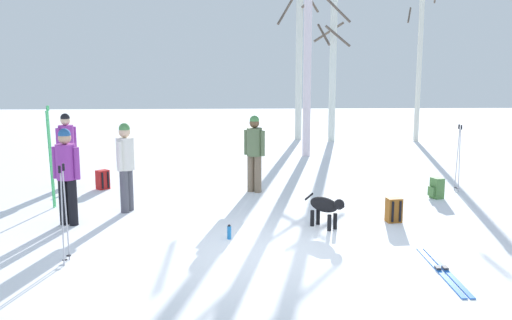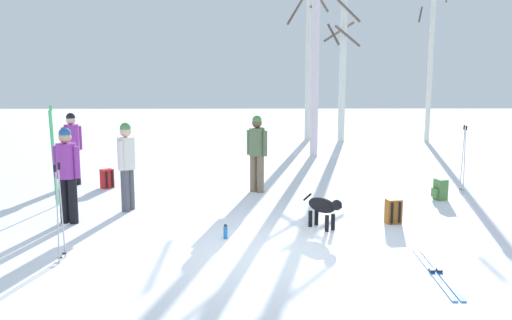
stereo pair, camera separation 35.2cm
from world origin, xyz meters
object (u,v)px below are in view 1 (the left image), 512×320
birch_tree_0 (309,24)px  birch_tree_3 (420,41)px  ski_poles_0 (64,211)px  water_bottle_0 (65,190)px  dog (326,206)px  backpack_2 (103,180)px  backpack_1 (437,188)px  birch_tree_2 (333,52)px  ski_pair_planted_1 (51,158)px  ski_poles_1 (458,156)px  person_4 (66,170)px  birch_tree_1 (299,36)px  ski_pair_lying_0 (442,270)px  person_3 (67,145)px  backpack_0 (394,210)px  person_1 (126,161)px  person_0 (254,149)px  water_bottle_1 (229,232)px

birch_tree_0 → birch_tree_3: birch_tree_0 is taller
ski_poles_0 → water_bottle_0: (-1.34, 4.42, -0.66)m
dog → backpack_2: size_ratio=1.63×
birch_tree_0 → birch_tree_3: 5.72m
backpack_1 → birch_tree_2: birch_tree_2 is taller
ski_pair_planted_1 → ski_poles_1: 8.68m
ski_pair_planted_1 → birch_tree_3: bearing=43.0°
backpack_2 → backpack_1: bearing=-9.3°
dog → ski_poles_0: (-3.97, -1.57, 0.37)m
person_4 → birch_tree_3: bearing=48.2°
dog → ski_poles_0: 4.28m
dog → birch_tree_1: (0.90, 12.08, 3.55)m
dog → birch_tree_0: (0.72, 8.01, 3.68)m
backpack_2 → birch_tree_1: (5.50, 8.75, 3.72)m
ski_pair_planted_1 → ski_pair_lying_0: bearing=-30.0°
person_3 → backpack_0: size_ratio=3.90×
person_1 → ski_poles_0: size_ratio=1.21×
person_0 → birch_tree_2: size_ratio=0.27×
backpack_2 → water_bottle_1: size_ratio=1.85×
ski_poles_1 → birch_tree_3: (1.89, 8.60, 2.94)m
birch_tree_0 → birch_tree_2: birch_tree_0 is taller
birch_tree_1 → person_4: bearing=-114.8°
ski_poles_0 → backpack_1: size_ratio=3.22×
ski_poles_1 → person_3: bearing=174.5°
dog → birch_tree_2: (2.10, 11.48, 2.93)m
person_3 → backpack_0: (6.75, -3.30, -0.77)m
ski_poles_1 → birch_tree_2: (-1.34, 8.70, 2.52)m
person_0 → person_4: size_ratio=1.00×
birch_tree_2 → backpack_2: bearing=-129.4°
person_4 → water_bottle_1: 3.12m
person_4 → ski_pair_planted_1: (-0.66, 1.21, 0.03)m
ski_poles_0 → birch_tree_2: size_ratio=0.22×
ski_pair_planted_1 → birch_tree_0: size_ratio=0.25×
water_bottle_1 → birch_tree_1: 13.45m
person_3 → birch_tree_1: size_ratio=0.23×
person_0 → person_4: 4.20m
backpack_0 → water_bottle_0: 7.06m
dog → water_bottle_1: (-1.66, -0.56, -0.27)m
ski_pair_planted_1 → backpack_1: bearing=3.8°
person_0 → water_bottle_1: 3.60m
ski_pair_lying_0 → ski_poles_1: 5.41m
person_1 → water_bottle_0: 2.45m
ski_poles_0 → birch_tree_1: (4.87, 13.64, 3.18)m
person_4 → ski_pair_lying_0: 6.36m
ski_pair_lying_0 → water_bottle_0: bearing=142.9°
backpack_1 → water_bottle_0: size_ratio=2.16×
water_bottle_0 → ski_poles_0: bearing=-73.2°
birch_tree_2 → water_bottle_0: bearing=-130.7°
ski_poles_1 → birch_tree_3: size_ratio=0.21×
ski_pair_planted_1 → ski_poles_1: (8.60, 1.18, -0.21)m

